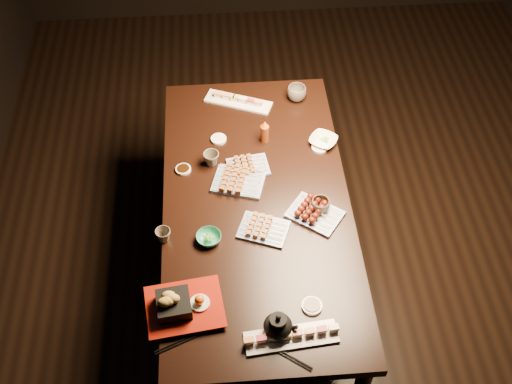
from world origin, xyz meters
TOP-DOWN VIEW (x-y plane):
  - ground at (0.00, 0.00)m, footprint 5.00×5.00m
  - dining_table at (-0.35, -0.24)m, footprint 1.27×1.95m
  - sushi_platter_near at (-0.27, -0.97)m, footprint 0.39×0.14m
  - sushi_platter_far at (-0.40, 0.49)m, footprint 0.38×0.24m
  - yakitori_plate_center at (-0.43, -0.11)m, footprint 0.29×0.24m
  - yakitori_plate_right at (-0.33, -0.41)m, footprint 0.26×0.23m
  - yakitori_plate_left at (-0.38, -0.01)m, footprint 0.22×0.17m
  - tsukune_plate at (-0.09, -0.34)m, footprint 0.30×0.28m
  - edamame_bowl_green at (-0.59, -0.45)m, footprint 0.16×0.16m
  - edamame_bowl_cream at (0.02, 0.14)m, footprint 0.19×0.19m
  - tempura_tray at (-0.70, -0.80)m, footprint 0.35×0.30m
  - teacup_near_left at (-0.79, -0.43)m, footprint 0.07×0.07m
  - teacup_mid_right at (-0.06, -0.31)m, footprint 0.12×0.12m
  - teacup_far_left at (-0.56, 0.03)m, footprint 0.09×0.09m
  - teacup_far_right at (-0.08, 0.50)m, footprint 0.15×0.15m
  - teapot at (-0.32, -0.93)m, footprint 0.17×0.17m
  - condiment_bottle at (-0.28, 0.18)m, footprint 0.05×0.05m
  - sauce_dish_west at (-0.71, 0.00)m, footprint 0.09×0.09m
  - sauce_dish_east at (-0.00, 0.10)m, footprint 0.09×0.09m
  - sauce_dish_se at (-0.16, -0.83)m, footprint 0.12×0.12m
  - sauce_dish_nw at (-0.52, 0.20)m, footprint 0.11×0.11m
  - chopsticks_near at (-0.73, -0.96)m, footprint 0.20×0.09m
  - chopsticks_se at (-0.29, -1.05)m, footprint 0.19×0.14m

SIDE VIEW (x-z plane):
  - ground at x=0.00m, z-range 0.00..0.00m
  - dining_table at x=-0.35m, z-range 0.00..0.75m
  - chopsticks_near at x=-0.73m, z-range 0.75..0.76m
  - chopsticks_se at x=-0.29m, z-range 0.75..0.76m
  - sauce_dish_west at x=-0.71m, z-range 0.75..0.76m
  - sauce_dish_nw at x=-0.52m, z-range 0.75..0.76m
  - sauce_dish_east at x=0.00m, z-range 0.75..0.76m
  - sauce_dish_se at x=-0.16m, z-range 0.75..0.77m
  - edamame_bowl_cream at x=0.02m, z-range 0.75..0.78m
  - edamame_bowl_green at x=-0.59m, z-range 0.75..0.79m
  - sushi_platter_far at x=-0.40m, z-range 0.75..0.80m
  - sushi_platter_near at x=-0.27m, z-range 0.75..0.80m
  - yakitori_plate_left at x=-0.38m, z-range 0.75..0.80m
  - yakitori_plate_right at x=-0.33m, z-range 0.75..0.81m
  - tsukune_plate at x=-0.09m, z-range 0.75..0.81m
  - yakitori_plate_center at x=-0.43m, z-range 0.75..0.81m
  - teacup_near_left at x=-0.79m, z-range 0.75..0.82m
  - teacup_mid_right at x=-0.06m, z-range 0.75..0.82m
  - teacup_far_left at x=-0.56m, z-range 0.75..0.82m
  - teacup_far_right at x=-0.08m, z-range 0.75..0.83m
  - tempura_tray at x=-0.70m, z-range 0.75..0.87m
  - teapot at x=-0.32m, z-range 0.75..0.87m
  - condiment_bottle at x=-0.28m, z-range 0.75..0.88m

